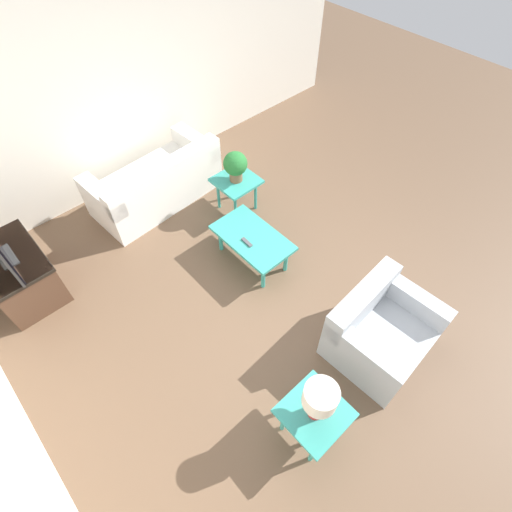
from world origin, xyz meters
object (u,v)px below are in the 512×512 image
Objects in this scene: side_table_plant at (236,184)px; side_table_lamp at (314,415)px; coffee_table at (252,239)px; tv_stand_chest at (19,273)px; table_lamp at (320,399)px; armchair at (379,331)px; sofa at (157,184)px; potted_plant at (235,165)px.

side_table_plant is 3.04m from side_table_lamp.
coffee_table is 0.99× the size of tv_stand_chest.
table_lamp is at bearing -158.91° from tv_stand_chest.
side_table_plant and side_table_lamp have the same top height.
coffee_table is at bearing 92.41° from armchair.
sofa is 3.65m from table_lamp.
side_table_plant is 1.13× the size of table_lamp.
table_lamp is at bearing 0.00° from side_table_lamp.
side_table_lamp is 3.06m from potted_plant.
side_table_lamp is 0.39m from table_lamp.
sofa is at bearing -11.56° from table_lamp.
armchair is 2.22× the size of table_lamp.
side_table_plant is at bearing -28.01° from table_lamp.
sofa is at bearing 93.80° from armchair.
sofa is 2.01m from tv_stand_chest.
side_table_plant is 2.77m from tv_stand_chest.
tv_stand_chest is (-0.25, 1.99, 0.02)m from sofa.
tv_stand_chest is at bearing 124.18° from armchair.
tv_stand_chest is at bearing 3.69° from sofa.
table_lamp is (-2.69, 1.43, 0.39)m from side_table_plant.
table_lamp reaches higher than tv_stand_chest.
table_lamp reaches higher than coffee_table.
side_table_plant is 0.31m from potted_plant.
side_table_lamp is at bearing 151.99° from side_table_plant.
coffee_table is at bearing -27.52° from side_table_lamp.
coffee_table is 1.83× the size of side_table_lamp.
table_lamp is at bearing 151.99° from potted_plant.
potted_plant is (0.82, -0.46, 0.37)m from coffee_table.
armchair is 2.57m from side_table_plant.
armchair is at bearing -142.63° from tv_stand_chest.
table_lamp reaches higher than armchair.
potted_plant reaches higher than side_table_lamp.
armchair is at bearing 173.57° from potted_plant.
side_table_lamp is 0.54× the size of tv_stand_chest.
sofa is at bearing 39.65° from potted_plant.
tv_stand_chest is 2.79m from potted_plant.
armchair is 1.74m from coffee_table.
side_table_plant reaches higher than coffee_table.
potted_plant is at bearing -102.56° from tv_stand_chest.
potted_plant is 3.04m from table_lamp.
armchair is 1.16m from side_table_lamp.
side_table_plant is at bearing -29.10° from coffee_table.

